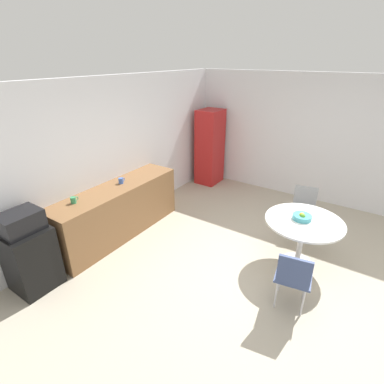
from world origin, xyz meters
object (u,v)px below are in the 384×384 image
locker_cabinet (210,147)px  round_table (303,229)px  fruit_bowl (302,217)px  microwave (20,222)px  chair_navy (294,275)px  mug_green (74,200)px  mini_fridge (31,259)px  mug_white (121,181)px  chair_gray (304,205)px

locker_cabinet → round_table: bearing=-126.1°
locker_cabinet → fruit_bowl: (-1.99, -2.70, -0.09)m
microwave → fruit_bowl: 3.74m
chair_navy → mug_green: bearing=102.7°
mini_fridge → round_table: bearing=-49.2°
locker_cabinet → round_table: 3.41m
locker_cabinet → mini_fridge: bearing=178.7°
chair_navy → mug_white: 3.07m
mini_fridge → fruit_bowl: mini_fridge is taller
fruit_bowl → mug_green: size_ratio=2.04×
microwave → fruit_bowl: bearing=-48.6°
microwave → chair_gray: 4.33m
chair_gray → mug_green: (-2.59, 2.71, 0.43)m
chair_gray → fruit_bowl: fruit_bowl is taller
mug_green → microwave: bearing=-174.6°
mini_fridge → chair_navy: 3.36m
mini_fridge → locker_cabinet: (4.46, -0.10, 0.44)m
microwave → chair_navy: microwave is taller
chair_navy → chair_gray: same height
mug_white → mug_green: bearing=177.4°
fruit_bowl → mug_green: bearing=119.9°
chair_navy → mug_green: size_ratio=6.43×
mug_white → chair_gray: bearing=-57.8°
chair_navy → mug_white: mug_white is taller
locker_cabinet → chair_gray: (-1.06, -2.53, -0.36)m
microwave → mug_white: microwave is taller
chair_navy → chair_gray: 1.93m
chair_navy → fruit_bowl: (0.96, 0.20, 0.27)m
chair_navy → locker_cabinet: bearing=44.5°
microwave → mug_green: bearing=5.4°
mug_green → locker_cabinet: bearing=-2.8°
chair_gray → fruit_bowl: (-0.93, -0.17, 0.27)m
round_table → microwave: bearing=130.8°
chair_gray → mug_green: mug_green is taller
microwave → mug_white: (1.72, 0.03, -0.06)m
microwave → fruit_bowl: microwave is taller
mini_fridge → mug_white: size_ratio=6.78×
round_table → locker_cabinet: bearing=53.9°
mug_green → mini_fridge: bearing=-174.6°
round_table → chair_gray: chair_gray is taller
round_table → chair_gray: size_ratio=1.32×
locker_cabinet → fruit_bowl: size_ratio=6.70×
locker_cabinet → mug_white: size_ratio=13.68×
locker_cabinet → mug_green: (-3.65, 0.18, 0.07)m
mug_green → fruit_bowl: bearing=-60.1°
round_table → chair_gray: bearing=12.7°
chair_navy → mug_white: (0.21, 3.04, 0.43)m
microwave → mug_white: bearing=1.2°
locker_cabinet → fruit_bowl: locker_cabinet is taller
locker_cabinet → mug_white: bearing=177.2°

